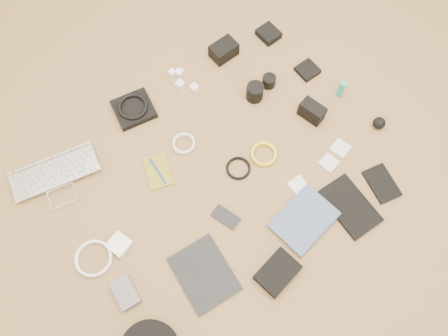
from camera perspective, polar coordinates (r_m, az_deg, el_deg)
laptop at (r=1.88m, az=-20.78°, el=-1.86°), size 0.40×0.32×0.03m
headphone_pouch at (r=1.95m, az=-11.70°, el=7.54°), size 0.19×0.18×0.03m
headphones at (r=1.93m, az=-11.83°, el=7.88°), size 0.16×0.16×0.02m
charger_a at (r=2.03m, az=-6.77°, el=12.21°), size 0.03×0.03×0.03m
charger_b at (r=2.02m, az=-5.86°, el=12.27°), size 0.04×0.04×0.03m
charger_c at (r=1.98m, az=-5.78°, el=10.79°), size 0.04×0.04×0.03m
charger_d at (r=1.97m, az=-3.88°, el=10.38°), size 0.04×0.04×0.03m
dslr_camera at (r=2.06m, az=-0.03°, el=15.12°), size 0.12×0.09×0.07m
lens_pouch at (r=2.15m, az=5.83°, el=17.04°), size 0.09×0.10×0.03m
notebook_olive at (r=1.81m, az=-8.64°, el=-0.42°), size 0.14×0.17×0.01m
pen_blue at (r=1.80m, az=-8.68°, el=-0.33°), size 0.02×0.13×0.01m
cable_white_a at (r=1.85m, az=-5.27°, el=3.11°), size 0.10×0.10×0.01m
lens_a at (r=1.93m, az=4.05°, el=9.86°), size 0.08×0.08×0.08m
lens_b at (r=1.98m, az=5.88°, el=11.21°), size 0.08×0.08×0.05m
card_reader at (r=2.06m, az=10.85°, el=12.44°), size 0.09×0.09×0.02m
power_brick at (r=1.73m, az=-13.50°, el=-9.69°), size 0.09×0.09×0.03m
cable_white_b at (r=1.76m, az=-16.60°, el=-11.28°), size 0.14×0.14×0.01m
cable_black at (r=1.80m, az=1.87°, el=-0.08°), size 0.11×0.11×0.01m
cable_yellow at (r=1.83m, az=5.20°, el=1.74°), size 0.14×0.14×0.01m
flash at (r=1.91m, az=11.41°, el=7.26°), size 0.08×0.12×0.08m
lens_cleaner at (r=1.99m, az=15.04°, el=9.91°), size 0.03×0.03×0.09m
battery_charger at (r=1.69m, az=-12.74°, el=-15.61°), size 0.08×0.12×0.03m
tablet at (r=1.68m, az=-2.60°, el=-13.65°), size 0.21×0.26×0.01m
phone at (r=1.73m, az=0.23°, el=-6.43°), size 0.09×0.12×0.01m
filter_case_left at (r=1.79m, az=9.66°, el=-2.23°), size 0.07×0.07×0.01m
filter_case_mid at (r=1.86m, az=13.52°, el=0.65°), size 0.08×0.08×0.01m
filter_case_right at (r=1.90m, az=14.95°, el=2.52°), size 0.08×0.08×0.01m
air_blower at (r=1.98m, az=19.60°, el=5.56°), size 0.06×0.06×0.05m
drive_case at (r=1.67m, az=7.01°, el=-13.39°), size 0.17×0.13×0.04m
paperback at (r=1.74m, az=12.64°, el=-8.62°), size 0.26×0.21×0.02m
notebook_black_a at (r=1.80m, az=16.09°, el=-4.83°), size 0.16×0.25×0.02m
notebook_black_b at (r=1.88m, az=19.90°, el=-1.91°), size 0.13×0.17×0.01m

